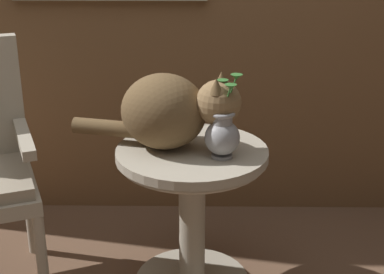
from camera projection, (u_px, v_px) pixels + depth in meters
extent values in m
cylinder|color=#B2A893|center=(192.00, 221.00, 2.33)|extent=(0.11, 0.11, 0.56)
cylinder|color=#B2A893|center=(192.00, 153.00, 2.22)|extent=(0.59, 0.59, 0.03)
torus|color=#B2A893|center=(192.00, 160.00, 2.23)|extent=(0.57, 0.57, 0.02)
cylinder|color=#B2A893|center=(42.00, 261.00, 2.24)|extent=(0.04, 0.04, 0.41)
cylinder|color=#B2A893|center=(30.00, 212.00, 2.61)|extent=(0.04, 0.04, 0.41)
cube|color=#B2A893|center=(24.00, 137.00, 2.26)|extent=(0.21, 0.41, 0.04)
ellipsoid|color=brown|center=(164.00, 111.00, 2.18)|extent=(0.39, 0.36, 0.29)
sphere|color=olive|center=(219.00, 103.00, 2.12)|extent=(0.17, 0.17, 0.17)
cone|color=brown|center=(216.00, 86.00, 2.05)|extent=(0.05, 0.05, 0.06)
cone|color=brown|center=(221.00, 79.00, 2.13)|extent=(0.05, 0.05, 0.06)
cylinder|color=brown|center=(109.00, 128.00, 2.27)|extent=(0.30, 0.13, 0.06)
cylinder|color=#99999E|center=(222.00, 155.00, 2.14)|extent=(0.08, 0.08, 0.01)
ellipsoid|color=#99999E|center=(222.00, 138.00, 2.12)|extent=(0.13, 0.13, 0.13)
cylinder|color=#99999E|center=(223.00, 119.00, 2.09)|extent=(0.07, 0.07, 0.04)
torus|color=#99999E|center=(223.00, 114.00, 2.08)|extent=(0.09, 0.09, 0.02)
cylinder|color=#387533|center=(227.00, 100.00, 2.05)|extent=(0.03, 0.03, 0.11)
cone|color=#387533|center=(231.00, 87.00, 2.02)|extent=(0.04, 0.04, 0.02)
cylinder|color=#387533|center=(230.00, 95.00, 2.06)|extent=(0.05, 0.01, 0.14)
cone|color=#387533|center=(237.00, 77.00, 2.03)|extent=(0.04, 0.04, 0.02)
cylinder|color=#387533|center=(223.00, 98.00, 2.09)|extent=(0.01, 0.05, 0.11)
cone|color=#387533|center=(223.00, 82.00, 2.09)|extent=(0.04, 0.04, 0.02)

